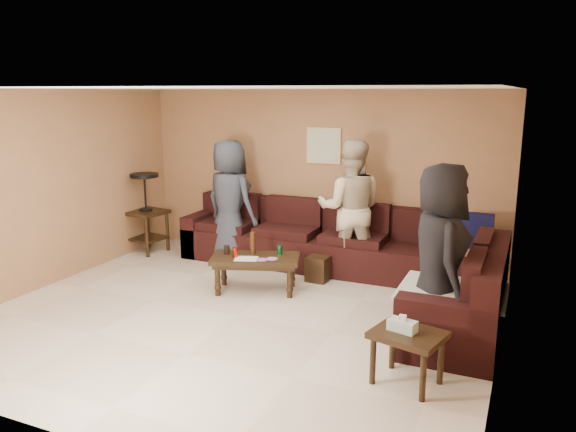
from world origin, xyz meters
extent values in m
plane|color=beige|center=(0.00, 0.00, 0.00)|extent=(5.50, 5.50, 0.00)
cube|color=white|center=(0.00, 0.00, 2.45)|extent=(5.50, 5.00, 0.10)
cube|color=#9F724B|center=(0.00, 2.50, 1.25)|extent=(5.50, 0.10, 2.50)
cube|color=#9F724B|center=(0.00, -2.50, 1.25)|extent=(5.50, 0.10, 2.50)
cube|color=#9F724B|center=(-2.75, 0.00, 1.25)|extent=(0.10, 5.00, 2.50)
cube|color=#9F724B|center=(2.75, 0.00, 1.25)|extent=(0.10, 5.00, 2.50)
cube|color=black|center=(0.00, 2.05, 0.23)|extent=(3.70, 0.90, 0.45)
cube|color=black|center=(0.00, 2.38, 0.68)|extent=(3.70, 0.24, 0.45)
cube|color=black|center=(-1.73, 2.05, 0.32)|extent=(0.24, 0.90, 0.63)
cube|color=black|center=(2.30, 0.60, 0.23)|extent=(0.90, 2.00, 0.45)
cube|color=black|center=(2.63, 0.60, 0.68)|extent=(0.24, 2.00, 0.45)
cube|color=black|center=(2.30, -0.28, 0.32)|extent=(0.90, 0.24, 0.63)
cube|color=black|center=(2.30, 2.05, 0.75)|extent=(0.45, 0.14, 0.45)
cube|color=beige|center=(2.30, 0.15, 0.58)|extent=(1.00, 0.85, 0.04)
cube|color=black|center=(-0.17, 0.80, 0.43)|extent=(1.21, 0.87, 0.06)
cube|color=black|center=(-0.17, 0.80, 0.37)|extent=(1.11, 0.77, 0.05)
cylinder|color=black|center=(-0.53, 0.47, 0.20)|extent=(0.07, 0.07, 0.40)
cylinder|color=black|center=(0.31, 0.76, 0.20)|extent=(0.07, 0.07, 0.40)
cylinder|color=black|center=(-0.66, 0.84, 0.20)|extent=(0.07, 0.07, 0.40)
cylinder|color=black|center=(0.18, 1.14, 0.20)|extent=(0.07, 0.07, 0.40)
cylinder|color=#9F1D12|center=(-0.39, 0.67, 0.52)|extent=(0.07, 0.07, 0.12)
cylinder|color=#167B34|center=(0.07, 0.99, 0.52)|extent=(0.07, 0.07, 0.12)
cylinder|color=#381F0C|center=(-0.26, 0.90, 0.60)|extent=(0.07, 0.07, 0.28)
cylinder|color=black|center=(-0.56, 0.75, 0.51)|extent=(0.08, 0.08, 0.11)
cube|color=silver|center=(-0.23, 0.66, 0.46)|extent=(0.34, 0.30, 0.00)
cylinder|color=#EB5383|center=(-0.03, 0.69, 0.46)|extent=(0.14, 0.14, 0.01)
cylinder|color=#EB5383|center=(0.06, 0.78, 0.46)|extent=(0.14, 0.14, 0.01)
cube|color=black|center=(-2.54, 1.71, 0.63)|extent=(0.62, 0.62, 0.05)
cube|color=black|center=(-2.54, 1.71, 0.22)|extent=(0.55, 0.55, 0.03)
cylinder|color=black|center=(-2.79, 1.53, 0.32)|extent=(0.05, 0.05, 0.63)
cylinder|color=black|center=(-2.36, 1.47, 0.32)|extent=(0.05, 0.05, 0.63)
cylinder|color=black|center=(-2.72, 1.96, 0.32)|extent=(0.05, 0.05, 0.63)
cylinder|color=black|center=(-2.29, 1.90, 0.32)|extent=(0.05, 0.05, 0.63)
cylinder|color=black|center=(-2.54, 1.71, 0.67)|extent=(0.20, 0.20, 0.03)
cylinder|color=black|center=(-2.54, 1.71, 0.95)|extent=(0.03, 0.03, 0.52)
cylinder|color=black|center=(-2.54, 1.71, 1.21)|extent=(0.44, 0.44, 0.05)
cube|color=black|center=(2.06, -0.73, 0.45)|extent=(0.67, 0.60, 0.05)
cylinder|color=black|center=(1.79, -0.85, 0.23)|extent=(0.05, 0.05, 0.45)
cylinder|color=black|center=(2.24, -0.96, 0.23)|extent=(0.05, 0.05, 0.45)
cylinder|color=black|center=(1.88, -0.50, 0.23)|extent=(0.05, 0.05, 0.45)
cylinder|color=black|center=(2.33, -0.62, 0.23)|extent=(0.05, 0.05, 0.45)
cube|color=silver|center=(2.01, -0.73, 0.53)|extent=(0.26, 0.18, 0.10)
cube|color=silver|center=(2.01, -0.73, 0.60)|extent=(0.06, 0.04, 0.05)
cube|color=black|center=(0.41, 1.49, 0.17)|extent=(0.29, 0.29, 0.33)
cube|color=#CEBA80|center=(0.10, 2.48, 1.70)|extent=(0.52, 0.03, 0.52)
cube|color=silver|center=(0.10, 2.46, 1.70)|extent=(0.44, 0.01, 0.44)
imported|color=#2F3542|center=(-1.10, 1.82, 0.90)|extent=(1.00, 0.79, 1.80)
imported|color=beige|center=(0.70, 1.90, 0.93)|extent=(1.06, 0.92, 1.87)
imported|color=black|center=(2.16, 0.17, 0.91)|extent=(0.87, 1.04, 1.82)
camera|label=1|loc=(2.91, -5.19, 2.47)|focal=35.00mm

